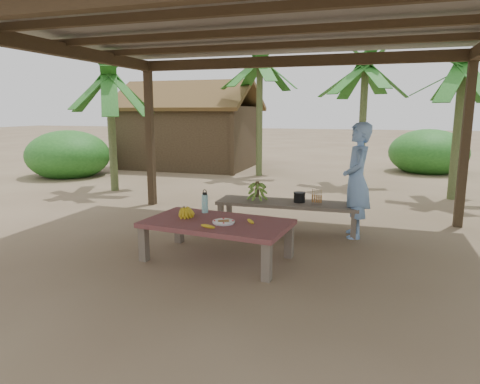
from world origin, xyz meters
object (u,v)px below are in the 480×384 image
(bench, at_px, (287,205))
(work_table, at_px, (217,226))
(woman, at_px, (357,180))
(ripe_banana_bunch, at_px, (184,211))
(water_flask, at_px, (205,203))
(cooking_pot, at_px, (299,198))
(plate, at_px, (224,222))

(bench, bearing_deg, work_table, -111.04)
(work_table, distance_m, woman, 2.29)
(ripe_banana_bunch, bearing_deg, woman, 35.64)
(ripe_banana_bunch, height_order, water_flask, water_flask)
(ripe_banana_bunch, relative_size, cooking_pot, 1.41)
(woman, bearing_deg, work_table, -54.50)
(bench, distance_m, woman, 1.14)
(plate, xyz_separation_m, water_flask, (-0.44, 0.47, 0.12))
(plate, distance_m, water_flask, 0.65)
(bench, distance_m, cooking_pot, 0.23)
(bench, distance_m, water_flask, 1.55)
(ripe_banana_bunch, bearing_deg, work_table, -8.38)
(work_table, bearing_deg, woman, 50.19)
(ripe_banana_bunch, distance_m, plate, 0.62)
(cooking_pot, xyz_separation_m, woman, (0.86, -0.09, 0.33))
(cooking_pot, distance_m, woman, 0.92)
(bench, relative_size, cooking_pot, 12.48)
(water_flask, relative_size, cooking_pot, 1.80)
(plate, bearing_deg, ripe_banana_bunch, 165.69)
(bench, bearing_deg, water_flask, -127.30)
(work_table, xyz_separation_m, plate, (0.12, -0.08, 0.08))
(plate, height_order, cooking_pot, cooking_pot)
(work_table, bearing_deg, water_flask, 135.47)
(bench, relative_size, woman, 1.30)
(cooking_pot, bearing_deg, plate, -109.98)
(work_table, relative_size, plate, 6.90)
(plate, relative_size, cooking_pot, 1.54)
(work_table, height_order, ripe_banana_bunch, ripe_banana_bunch)
(cooking_pot, relative_size, woman, 0.10)
(woman, bearing_deg, bench, -101.74)
(work_table, height_order, plate, plate)
(ripe_banana_bunch, distance_m, water_flask, 0.36)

